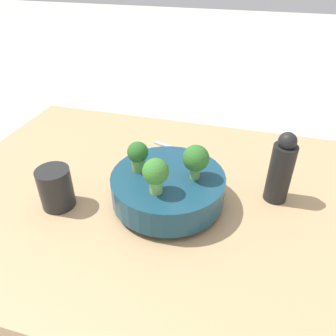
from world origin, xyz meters
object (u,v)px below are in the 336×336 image
object	(u,v)px
pepper_mill	(281,169)
fork	(181,151)
bowl	(168,188)
cup	(56,188)

from	to	relation	value
pepper_mill	fork	bearing A→B (deg)	-28.69
bowl	fork	world-z (taller)	bowl
cup	fork	distance (m)	0.36
pepper_mill	cup	bearing A→B (deg)	18.34
fork	cup	bearing A→B (deg)	54.56
cup	fork	size ratio (longest dim) A/B	0.54
bowl	pepper_mill	bearing A→B (deg)	-160.63
bowl	cup	world-z (taller)	cup
bowl	cup	xyz separation A→B (m)	(0.23, 0.07, 0.00)
cup	fork	xyz separation A→B (m)	(-0.21, -0.29, -0.04)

